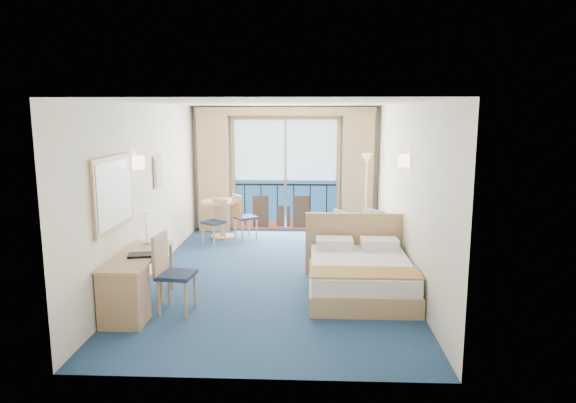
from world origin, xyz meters
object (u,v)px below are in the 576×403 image
(nightstand, at_px, (385,253))
(armchair, at_px, (358,226))
(table_chair_a, at_px, (242,214))
(round_table, at_px, (222,210))
(desk, at_px, (127,289))
(table_chair_b, at_px, (216,218))
(floor_lamp, at_px, (367,174))
(bed, at_px, (360,274))
(desk_chair, at_px, (169,268))

(nightstand, xyz_separation_m, armchair, (-0.28, 1.70, 0.07))
(nightstand, bearing_deg, table_chair_a, 143.90)
(armchair, height_order, round_table, round_table)
(nightstand, height_order, table_chair_a, table_chair_a)
(desk, height_order, table_chair_a, table_chair_a)
(desk, distance_m, table_chair_a, 4.29)
(table_chair_a, height_order, table_chair_b, table_chair_a)
(floor_lamp, bearing_deg, bed, -97.30)
(bed, height_order, desk, bed)
(bed, bearing_deg, table_chair_a, 124.30)
(round_table, bearing_deg, desk, -95.85)
(nightstand, distance_m, table_chair_a, 3.25)
(desk, height_order, desk_chair, desk_chair)
(round_table, height_order, table_chair_a, table_chair_a)
(desk_chair, bearing_deg, table_chair_a, -0.06)
(nightstand, xyz_separation_m, table_chair_b, (-3.09, 1.62, 0.22))
(floor_lamp, height_order, desk, floor_lamp)
(desk_chair, distance_m, round_table, 4.00)
(floor_lamp, bearing_deg, desk_chair, -125.47)
(desk_chair, distance_m, table_chair_a, 3.90)
(bed, relative_size, nightstand, 3.51)
(round_table, height_order, table_chair_b, table_chair_b)
(floor_lamp, relative_size, table_chair_a, 1.88)
(nightstand, xyz_separation_m, desk, (-3.50, -2.29, 0.14))
(table_chair_b, bearing_deg, desk_chair, -54.03)
(armchair, relative_size, table_chair_a, 0.81)
(armchair, bearing_deg, round_table, -33.55)
(nightstand, xyz_separation_m, table_chair_a, (-2.62, 1.91, 0.25))
(armchair, relative_size, desk, 0.48)
(desk, relative_size, table_chair_b, 1.80)
(desk, xyz_separation_m, desk_chair, (0.45, 0.33, 0.17))
(nightstand, xyz_separation_m, floor_lamp, (-0.09, 2.19, 1.05))
(table_chair_a, bearing_deg, desk, 133.71)
(floor_lamp, bearing_deg, table_chair_b, -169.34)
(bed, bearing_deg, desk, -159.37)
(bed, bearing_deg, table_chair_b, 132.69)
(armchair, bearing_deg, floor_lamp, -137.53)
(bed, xyz_separation_m, table_chair_a, (-2.10, 3.07, 0.24))
(armchair, distance_m, desk_chair, 4.60)
(round_table, distance_m, table_chair_b, 0.43)
(bed, xyz_separation_m, desk, (-2.98, -1.12, 0.13))
(bed, distance_m, round_table, 4.10)
(desk_chair, height_order, table_chair_b, desk_chair)
(table_chair_a, bearing_deg, table_chair_b, 86.21)
(bed, xyz_separation_m, desk_chair, (-2.53, -0.80, 0.30))
(armchair, xyz_separation_m, table_chair_b, (-2.82, -0.07, 0.15))
(desk, height_order, table_chair_b, table_chair_b)
(armchair, relative_size, table_chair_b, 0.86)
(desk, distance_m, desk_chair, 0.58)
(desk_chair, bearing_deg, bed, -66.23)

